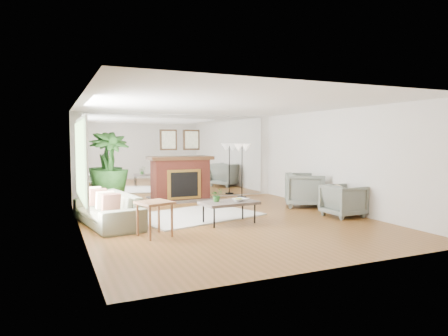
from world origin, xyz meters
name	(u,v)px	position (x,y,z in m)	size (l,w,h in m)	color
ground	(228,221)	(0.00, 0.00, 0.00)	(7.00, 7.00, 0.00)	brown
wall_left	(81,167)	(-2.99, 0.00, 1.25)	(0.02, 7.00, 2.50)	silver
wall_right	(340,160)	(2.99, 0.00, 1.25)	(0.02, 7.00, 2.50)	silver
wall_back	(180,157)	(0.00, 3.49, 1.25)	(6.00, 0.02, 2.50)	silver
mirror_panel	(180,157)	(0.00, 3.47, 1.25)	(5.40, 0.04, 2.40)	silver
window_panel	(81,160)	(-2.96, 0.40, 1.35)	(0.04, 2.40, 1.50)	#B2E09E
fireplace	(182,178)	(0.00, 3.26, 0.66)	(1.85, 0.83, 2.05)	maroon
area_rug	(195,215)	(-0.49, 0.83, 0.01)	(2.75, 1.96, 0.03)	silver
coffee_table	(229,203)	(-0.10, -0.25, 0.42)	(1.22, 0.78, 0.46)	#64574F
sofa	(107,209)	(-2.45, 0.62, 0.32)	(2.22, 0.87, 0.65)	slate
armchair_back	(304,190)	(2.60, 0.90, 0.44)	(0.95, 0.97, 0.89)	slate
armchair_front	(344,201)	(2.60, -0.62, 0.37)	(0.79, 0.81, 0.74)	slate
side_table	(154,207)	(-1.80, -0.73, 0.54)	(0.70, 0.70, 0.64)	brown
potted_ficus	(110,167)	(-2.06, 2.94, 1.05)	(1.10, 1.10, 1.96)	black
floor_lamp	(242,152)	(1.80, 2.99, 1.39)	(0.53, 0.30, 1.63)	black
tabletop_plant	(217,195)	(-0.34, -0.16, 0.60)	(0.24, 0.21, 0.27)	#2D6926
fruit_bowl	(238,200)	(0.08, -0.32, 0.49)	(0.26, 0.26, 0.06)	brown
book	(239,199)	(0.19, -0.10, 0.47)	(0.21, 0.29, 0.02)	brown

